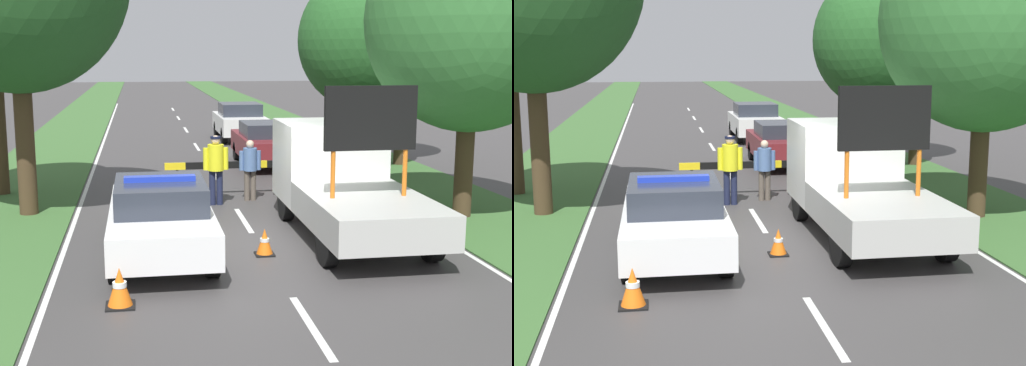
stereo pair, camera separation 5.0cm
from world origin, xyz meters
The scene contains 16 objects.
ground_plane centered at (0.00, 0.00, 0.00)m, with size 160.00×160.00×0.00m, color #3D3A3A.
lane_markings centered at (0.00, 10.23, 0.00)m, with size 7.78×59.68×0.01m.
grass_verge_left centered at (-5.59, 20.00, 0.01)m, with size 3.31×120.00×0.03m.
grass_verge_right centered at (5.59, 20.00, 0.01)m, with size 3.31×120.00×0.03m.
police_car centered at (-1.97, -0.91, 0.76)m, with size 1.89×4.90×1.56m.
work_truck centered at (1.97, 0.40, 1.13)m, with size 2.22×5.87×3.21m.
road_barrier centered at (-0.04, 4.52, 0.79)m, with size 3.29×0.08×0.94m.
police_officer centered at (-0.44, 3.48, 1.05)m, with size 0.64×0.40×1.77m.
pedestrian_civilian centered at (0.50, 3.87, 0.93)m, with size 0.57×0.36×1.58m.
traffic_cone_near_police centered at (-0.02, -1.22, 0.25)m, with size 0.37×0.37×0.51m.
traffic_cone_centre_front centered at (-2.69, -3.63, 0.30)m, with size 0.45×0.45×0.62m.
queued_car_wagon_maroon centered at (1.96, 9.57, 0.77)m, with size 1.85×4.46×1.48m.
queued_car_van_white centered at (2.09, 16.97, 0.83)m, with size 1.95×4.46×1.61m.
roadside_tree_near_right centered at (5.11, 1.17, 4.52)m, with size 4.80×4.80×7.05m.
roadside_tree_far_left centered at (4.96, 8.45, 4.19)m, with size 4.30×4.30×6.46m.
utility_pole centered at (5.20, 8.63, 3.88)m, with size 1.20×0.20×7.53m.
Camera 2 is at (-2.28, -14.17, 3.82)m, focal length 50.00 mm.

